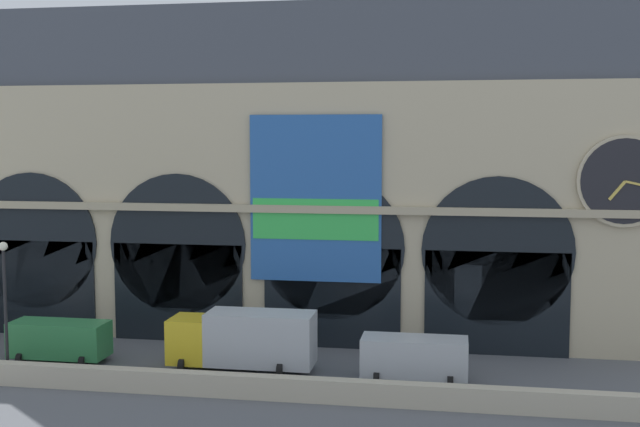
% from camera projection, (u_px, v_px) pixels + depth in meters
% --- Properties ---
extents(ground_plane, '(200.00, 200.00, 0.00)m').
position_uv_depth(ground_plane, '(230.00, 368.00, 41.19)').
color(ground_plane, '#54565B').
extents(quay_parapet_wall, '(90.00, 0.70, 1.08)m').
position_uv_depth(quay_parapet_wall, '(204.00, 384.00, 36.81)').
color(quay_parapet_wall, '#B2A891').
rests_on(quay_parapet_wall, ground).
extents(station_building, '(47.81, 5.95, 19.74)m').
position_uv_depth(station_building, '(265.00, 178.00, 47.91)').
color(station_building, '#BCAD8C').
rests_on(station_building, ground).
extents(van_midwest, '(5.20, 2.48, 2.20)m').
position_uv_depth(van_midwest, '(59.00, 339.00, 42.21)').
color(van_midwest, '#2D7A42').
rests_on(van_midwest, ground).
extents(box_truck_center, '(7.50, 2.91, 3.12)m').
position_uv_depth(box_truck_center, '(244.00, 339.00, 40.50)').
color(box_truck_center, gold).
rests_on(box_truck_center, ground).
extents(van_mideast, '(5.20, 2.48, 2.20)m').
position_uv_depth(van_mideast, '(414.00, 357.00, 38.81)').
color(van_mideast, '#ADB2B7').
rests_on(van_mideast, ground).
extents(street_lamp_quayside, '(0.44, 0.44, 6.90)m').
position_uv_depth(street_lamp_quayside, '(5.00, 292.00, 38.97)').
color(street_lamp_quayside, black).
rests_on(street_lamp_quayside, ground).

